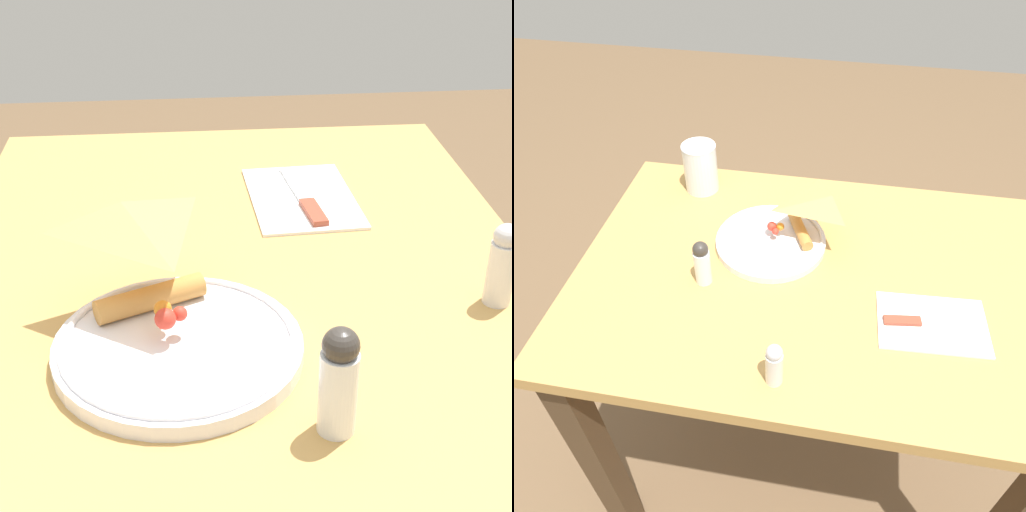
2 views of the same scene
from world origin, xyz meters
The scene contains 6 objects.
dining_table centered at (0.00, 0.00, 0.63)m, with size 0.96×0.66×0.78m.
plate_pizza centered at (-0.10, 0.07, 0.79)m, with size 0.23×0.23×0.05m.
napkin_folded centered at (0.22, -0.09, 0.78)m, with size 0.20×0.14×0.00m.
butter_knife centered at (0.21, -0.09, 0.78)m, with size 0.18×0.04×0.01m.
salt_shaker centered at (-0.04, -0.26, 0.82)m, with size 0.03×0.03×0.09m.
pepper_shaker centered at (-0.21, -0.06, 0.83)m, with size 0.03×0.03×0.10m.
Camera 1 is at (-0.69, 0.05, 1.22)m, focal length 55.00 mm.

